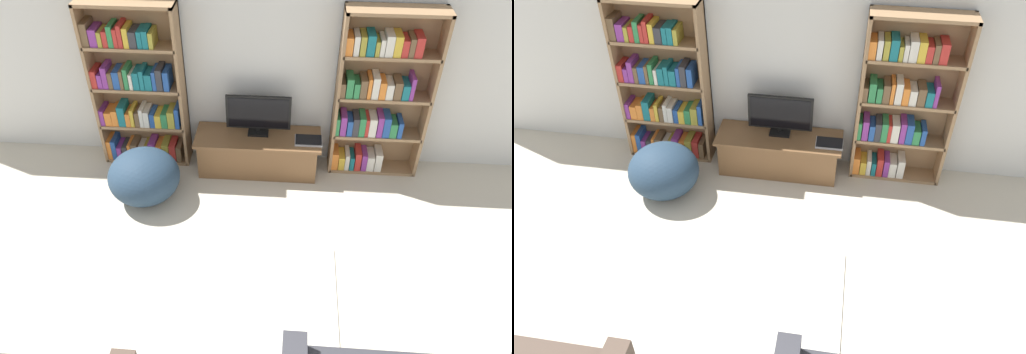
% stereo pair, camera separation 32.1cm
% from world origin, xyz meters
% --- Properties ---
extents(wall_back, '(8.80, 0.06, 2.60)m').
position_xyz_m(wall_back, '(0.00, 4.23, 1.30)').
color(wall_back, silver).
rests_on(wall_back, ground_plane).
extents(bookshelf_left, '(1.04, 0.30, 1.99)m').
position_xyz_m(bookshelf_left, '(-1.48, 4.05, 0.92)').
color(bookshelf_left, '#93704C').
rests_on(bookshelf_left, ground_plane).
extents(bookshelf_right, '(1.04, 0.30, 1.99)m').
position_xyz_m(bookshelf_right, '(1.25, 4.06, 0.97)').
color(bookshelf_right, '#93704C').
rests_on(bookshelf_right, ground_plane).
extents(tv_stand, '(1.48, 0.53, 0.48)m').
position_xyz_m(tv_stand, '(-0.08, 3.91, 0.24)').
color(tv_stand, brown).
rests_on(tv_stand, ground_plane).
extents(television, '(0.75, 0.16, 0.50)m').
position_xyz_m(television, '(-0.08, 3.97, 0.74)').
color(television, black).
rests_on(television, tv_stand).
extents(laptop, '(0.31, 0.22, 0.03)m').
position_xyz_m(laptop, '(0.51, 3.85, 0.49)').
color(laptop, '#B7B7BC').
rests_on(laptop, tv_stand).
extents(area_rug, '(1.82, 1.48, 0.02)m').
position_xyz_m(area_rug, '(-0.11, 1.88, 0.01)').
color(area_rug, beige).
rests_on(area_rug, ground_plane).
extents(beanbag_ottoman, '(0.80, 0.80, 0.59)m').
position_xyz_m(beanbag_ottoman, '(-1.31, 3.29, 0.30)').
color(beanbag_ottoman, '#23384C').
rests_on(beanbag_ottoman, ground_plane).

